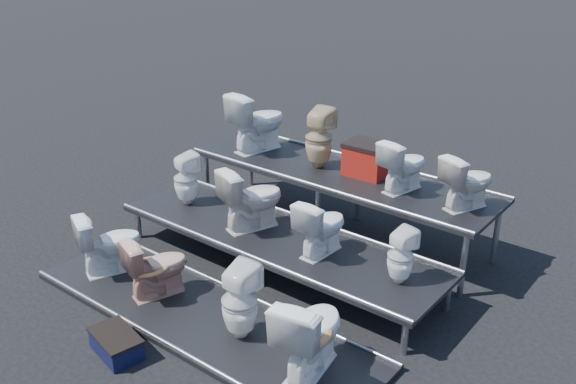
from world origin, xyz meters
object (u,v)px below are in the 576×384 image
Objects in this scene: toilet_3 at (310,332)px; toilet_7 at (401,256)px; toilet_4 at (186,179)px; toilet_0 at (110,243)px; toilet_8 at (258,121)px; toilet_6 at (322,226)px; red_crate at (367,161)px; toilet_2 at (240,301)px; toilet_5 at (252,198)px; toilet_11 at (468,181)px; step_stool at (116,345)px; toilet_1 at (157,266)px; toilet_9 at (319,138)px; toilet_10 at (403,165)px.

toilet_3 is 1.40× the size of toilet_7.
toilet_3 is 1.22× the size of toilet_4.
toilet_0 is 2.74m from toilet_8.
toilet_6 reaches higher than toilet_7.
toilet_0 is at bearing -125.03° from red_crate.
toilet_2 is 1.66m from toilet_5.
toilet_11 is 1.23× the size of red_crate.
toilet_3 is 1.31× the size of toilet_11.
toilet_8 is 1.31× the size of toilet_11.
toilet_11 is at bearing -142.93° from toilet_4.
toilet_3 is 1.54× the size of step_stool.
toilet_1 is at bearing -9.53° from toilet_3.
toilet_4 reaches higher than toilet_2.
toilet_0 is 2.50m from toilet_6.
toilet_9 is at bearing -71.65° from toilet_5.
step_stool is at bearing 135.29° from toilet_4.
red_crate is at bearing -163.66° from toilet_8.
toilet_5 is at bearing -82.52° from toilet_1.
toilet_1 is at bearing 41.60° from toilet_7.
toilet_11 is (3.21, 2.60, 0.75)m from toilet_0.
toilet_6 is at bearing 121.12° from toilet_9.
toilet_9 is at bearing -90.03° from toilet_0.
toilet_5 reaches higher than toilet_1.
toilet_10 is (2.43, 1.30, 0.38)m from toilet_4.
toilet_3 is 1.60× the size of red_crate.
toilet_9 is (-1.97, 1.30, 0.50)m from toilet_7.
step_stool is (0.10, -3.52, -1.16)m from toilet_9.
toilet_9 is 0.70m from red_crate.
toilet_10 is at bearing -136.60° from toilet_4.
toilet_1 is at bearing 126.96° from step_stool.
toilet_7 is at bearing -133.70° from toilet_0.
toilet_6 is 1.39m from toilet_10.
toilet_5 is (-1.83, 1.30, 0.37)m from toilet_3.
red_crate is at bearing -126.32° from toilet_4.
toilet_2 is at bearing 90.53° from toilet_6.
toilet_2 is 2.94m from toilet_11.
step_stool is (1.28, -2.22, -0.71)m from toilet_4.
toilet_2 is 3.37m from toilet_8.
toilet_9 reaches higher than toilet_6.
toilet_9 is 2.07m from toilet_11.
toilet_1 is 1.23m from toilet_2.
toilet_1 is 3.62m from toilet_11.
toilet_9 is at bearing -65.17° from toilet_3.
toilet_4 is 1.39m from toilet_8.
toilet_8 is at bearing -31.64° from toilet_5.
toilet_2 reaches higher than toilet_1.
toilet_9 is 3.71m from step_stool.
toilet_5 is 2.02m from toilet_7.
toilet_9 reaches higher than toilet_5.
toilet_10 reaches higher than toilet_3.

